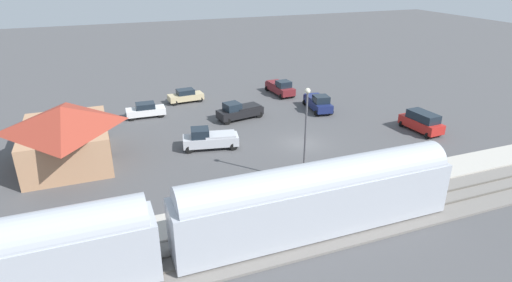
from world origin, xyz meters
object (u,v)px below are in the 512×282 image
Objects in this scene: station_building at (65,134)px; pickup_silver at (210,139)px; pickup_black at (239,111)px; pickup_maroon at (280,87)px; sedan_white at (146,110)px; sedan_tan at (186,96)px; suv_red at (422,122)px; pickup_navy at (318,102)px; pedestrian_on_platform at (342,183)px; light_pole_near_platform at (306,125)px.

pickup_silver is (-1.75, -12.89, -1.77)m from station_building.
pickup_maroon is (7.35, -8.57, 0.00)m from pickup_black.
pickup_maroon is (12.47, -26.93, -1.77)m from station_building.
sedan_white is (4.72, 10.10, -0.15)m from pickup_black.
sedan_tan is 1.02× the size of sedan_white.
suv_red is at bearing -132.15° from sedan_tan.
suv_red is (-10.82, -17.15, 0.12)m from pickup_black.
sedan_tan is 9.76m from pickup_black.
pickup_navy is at bearing -92.77° from pickup_black.
pedestrian_on_platform is 0.21× the size of light_pole_near_platform.
pickup_maroon is at bearing -65.15° from station_building.
pickup_navy and pickup_maroon have the same top height.
sedan_tan is (9.19, 14.59, -0.15)m from pickup_navy.
station_building is 1.28× the size of light_pole_near_platform.
suv_red is 31.37m from sedan_white.
pickup_black reaches higher than sedan_tan.
pedestrian_on_platform is at bearing -151.27° from pickup_silver.
pickup_maroon is at bearing 11.52° from pickup_navy.
pickup_black is (5.12, -18.35, -1.77)m from station_building.
pedestrian_on_platform is at bearing -175.35° from pickup_black.
pedestrian_on_platform is (-14.66, -19.96, -1.51)m from station_building.
pickup_silver is 1.25× the size of sedan_white.
pickup_navy is 20.93m from sedan_white.
light_pole_near_platform is at bearing -149.76° from pickup_silver.
sedan_tan is (15.57, -1.05, -0.15)m from pickup_silver.
pickup_maroon is at bearing -49.38° from pickup_black.
pickup_silver is 1.03× the size of pickup_maroon.
light_pole_near_platform is at bearing 24.38° from pedestrian_on_platform.
station_building is 13.12m from pickup_silver.
pickup_black reaches higher than pedestrian_on_platform.
suv_red is at bearing -122.24° from pickup_black.
suv_red is at bearing -99.90° from pickup_silver.
station_building is 36.00m from suv_red.
light_pole_near_platform is (3.46, 1.57, 3.80)m from pedestrian_on_platform.
light_pole_near_platform is (-5.50, 17.11, 3.94)m from suv_red.
pedestrian_on_platform is at bearing -155.62° from light_pole_near_platform.
pickup_black reaches higher than sedan_white.
light_pole_near_platform is at bearing 147.37° from pickup_navy.
light_pole_near_platform reaches higher than pickup_maroon.
pickup_silver is 11.67m from light_pole_near_platform.
sedan_white is at bearing 60.32° from suv_red.
light_pole_near_platform is (-9.45, -5.51, 4.06)m from pickup_silver.
suv_red is at bearing -119.68° from sedan_white.
light_pole_near_platform is at bearing -179.85° from pickup_black.
pickup_navy is at bearing -32.63° from light_pole_near_platform.
sedan_white is at bearing 98.04° from pickup_maroon.
pedestrian_on_platform is 14.72m from pickup_silver.
pickup_navy reaches higher than pedestrian_on_platform.
station_building is 2.07× the size of suv_red.
pedestrian_on_platform is 21.10m from pickup_navy.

